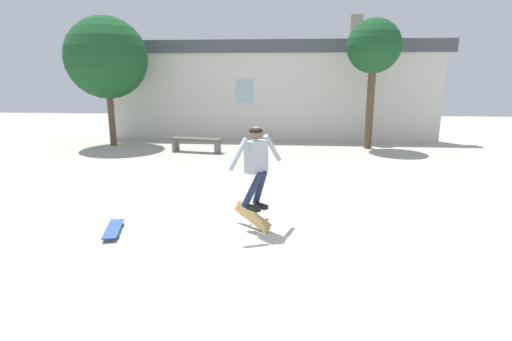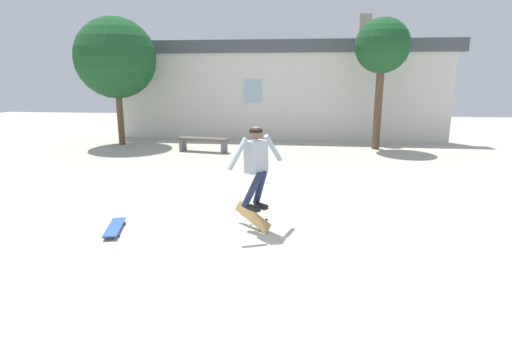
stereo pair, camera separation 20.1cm
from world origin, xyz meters
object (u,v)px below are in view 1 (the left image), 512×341
object	(u,v)px
tree_right	(374,48)
tree_left	(107,58)
skater	(256,161)
park_bench	(196,142)
skateboard_resting	(113,229)
skateboard_flipping	(252,217)

from	to	relation	value
tree_right	tree_left	world-z (taller)	tree_left
tree_right	skater	distance (m)	8.99
tree_right	tree_left	size ratio (longest dim) A/B	0.97
park_bench	skateboard_resting	size ratio (longest dim) A/B	2.03
park_bench	skater	bearing A→B (deg)	-59.47
skateboard_resting	skater	bearing A→B (deg)	83.76
tree_left	tree_right	bearing A→B (deg)	1.19
tree_right	park_bench	size ratio (longest dim) A/B	2.46
skater	skateboard_flipping	distance (m)	1.00
tree_right	skater	size ratio (longest dim) A/B	3.21
tree_right	park_bench	xyz separation A→B (m)	(-5.91, -1.26, -3.09)
tree_left	skater	distance (m)	10.06
tree_right	park_bench	distance (m)	6.79
park_bench	skateboard_resting	world-z (taller)	park_bench
tree_left	skater	bearing A→B (deg)	-52.70
tree_left	park_bench	bearing A→B (deg)	-17.50
skateboard_flipping	skateboard_resting	bearing A→B (deg)	-127.77
skater	skateboard_resting	bearing A→B (deg)	-130.22
tree_right	skateboard_resting	world-z (taller)	tree_right
tree_left	park_bench	size ratio (longest dim) A/B	2.54
park_bench	skateboard_flipping	bearing A→B (deg)	-59.77
tree_left	skateboard_resting	xyz separation A→B (m)	(3.65, -8.20, -3.06)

